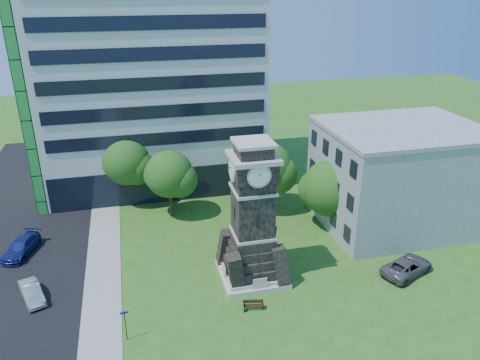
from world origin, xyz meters
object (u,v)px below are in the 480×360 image
object	(u,v)px
street_sign	(125,322)
clock_tower	(253,221)
car_street_north	(21,247)
park_bench	(253,305)
car_east_lot	(407,266)
car_street_mid	(32,292)

from	to	relation	value
street_sign	clock_tower	bearing A→B (deg)	19.75
car_street_north	park_bench	bearing A→B (deg)	-15.17
car_east_lot	car_street_north	bearing A→B (deg)	47.61
car_east_lot	park_bench	world-z (taller)	car_east_lot
car_street_mid	park_bench	size ratio (longest dim) A/B	2.43
clock_tower	car_street_north	distance (m)	22.11
car_street_north	street_sign	distance (m)	16.73
car_east_lot	clock_tower	bearing A→B (deg)	54.15
clock_tower	car_street_north	xyz separation A→B (m)	(-19.89, 8.50, -4.57)
car_street_north	park_bench	xyz separation A→B (m)	(18.82, -12.86, -0.28)
car_street_north	street_sign	world-z (taller)	street_sign
car_street_mid	street_sign	distance (m)	9.76
park_bench	street_sign	distance (m)	9.71
car_street_north	street_sign	xyz separation A→B (m)	(9.24, -13.92, 0.86)
car_street_mid	park_bench	distance (m)	17.66
car_east_lot	street_sign	xyz separation A→B (m)	(-23.77, -2.50, 0.86)
car_street_mid	car_street_north	xyz separation A→B (m)	(-2.02, 7.42, 0.08)
clock_tower	park_bench	distance (m)	6.60
street_sign	car_street_mid	bearing A→B (deg)	130.80
car_street_mid	car_east_lot	bearing A→B (deg)	-28.52
clock_tower	street_sign	distance (m)	12.52
car_street_north	car_east_lot	distance (m)	34.92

